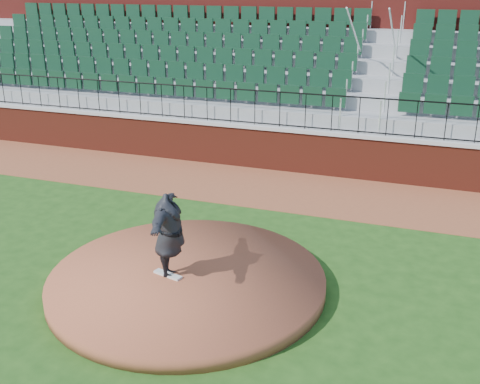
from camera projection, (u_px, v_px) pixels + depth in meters
ground at (213, 284)px, 10.62m from camera, size 90.00×90.00×0.00m
warning_track at (289, 189)px, 15.38m from camera, size 34.00×3.20×0.01m
field_wall at (304, 152)px, 16.59m from camera, size 34.00×0.35×1.20m
wall_cap at (305, 130)px, 16.36m from camera, size 34.00×0.45×0.10m
wall_railing at (305, 111)px, 16.17m from camera, size 34.00×0.05×1.00m
seating_stands at (326, 79)px, 18.39m from camera, size 34.00×5.10×4.60m
concourse_wall at (342, 54)px, 20.71m from camera, size 34.00×0.50×5.50m
pitchers_mound at (187, 280)px, 10.50m from camera, size 5.05×5.05×0.25m
pitching_rubber at (168, 275)px, 10.41m from camera, size 0.59×0.28×0.04m
pitcher at (169, 235)px, 10.16m from camera, size 1.11×2.03×1.59m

